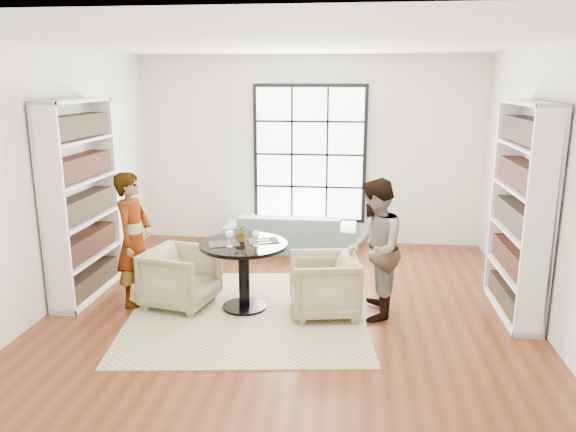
# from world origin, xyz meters

# --- Properties ---
(ground) EXTENTS (6.00, 6.00, 0.00)m
(ground) POSITION_xyz_m (0.00, 0.00, 0.00)
(ground) COLOR #5F2B16
(room_shell) EXTENTS (6.00, 6.01, 6.00)m
(room_shell) POSITION_xyz_m (0.00, 0.54, 1.26)
(room_shell) COLOR silver
(room_shell) RESTS_ON ground
(rug) EXTENTS (2.96, 2.96, 0.01)m
(rug) POSITION_xyz_m (-0.48, -0.08, 0.01)
(rug) COLOR tan
(rug) RESTS_ON ground
(pedestal_table) EXTENTS (1.01, 1.01, 0.80)m
(pedestal_table) POSITION_xyz_m (-0.53, 0.05, 0.58)
(pedestal_table) COLOR black
(pedestal_table) RESTS_ON ground
(sofa) EXTENTS (2.05, 0.82, 0.59)m
(sofa) POSITION_xyz_m (-0.25, 2.45, 0.30)
(sofa) COLOR slate
(sofa) RESTS_ON ground
(armchair_left) EXTENTS (0.91, 0.90, 0.70)m
(armchair_left) POSITION_xyz_m (-1.29, 0.06, 0.35)
(armchair_left) COLOR tan
(armchair_left) RESTS_ON ground
(armchair_right) EXTENTS (0.88, 0.86, 0.70)m
(armchair_right) POSITION_xyz_m (0.40, 0.00, 0.35)
(armchair_right) COLOR tan
(armchair_right) RESTS_ON ground
(person_left) EXTENTS (0.43, 0.61, 1.60)m
(person_left) POSITION_xyz_m (-1.84, 0.06, 0.80)
(person_left) COLOR gray
(person_left) RESTS_ON ground
(person_right) EXTENTS (0.65, 0.81, 1.58)m
(person_right) POSITION_xyz_m (0.95, 0.00, 0.79)
(person_right) COLOR gray
(person_right) RESTS_ON ground
(placemat_left) EXTENTS (0.41, 0.36, 0.01)m
(placemat_left) POSITION_xyz_m (-0.74, -0.02, 0.81)
(placemat_left) COLOR black
(placemat_left) RESTS_ON pedestal_table
(placemat_right) EXTENTS (0.41, 0.36, 0.01)m
(placemat_right) POSITION_xyz_m (-0.31, 0.14, 0.81)
(placemat_right) COLOR black
(placemat_right) RESTS_ON pedestal_table
(cutlery_left) EXTENTS (0.20, 0.25, 0.01)m
(cutlery_left) POSITION_xyz_m (-0.74, -0.02, 0.82)
(cutlery_left) COLOR silver
(cutlery_left) RESTS_ON placemat_left
(cutlery_right) EXTENTS (0.20, 0.25, 0.01)m
(cutlery_right) POSITION_xyz_m (-0.31, 0.14, 0.82)
(cutlery_right) COLOR silver
(cutlery_right) RESTS_ON placemat_right
(wine_glass_left) EXTENTS (0.09, 0.09, 0.20)m
(wine_glass_left) POSITION_xyz_m (-0.65, -0.13, 0.95)
(wine_glass_left) COLOR silver
(wine_glass_left) RESTS_ON pedestal_table
(wine_glass_right) EXTENTS (0.08, 0.08, 0.18)m
(wine_glass_right) POSITION_xyz_m (-0.36, -0.06, 0.93)
(wine_glass_right) COLOR silver
(wine_glass_right) RESTS_ON pedestal_table
(flower_centerpiece) EXTENTS (0.21, 0.19, 0.20)m
(flower_centerpiece) POSITION_xyz_m (-0.56, 0.10, 0.91)
(flower_centerpiece) COLOR gray
(flower_centerpiece) RESTS_ON pedestal_table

